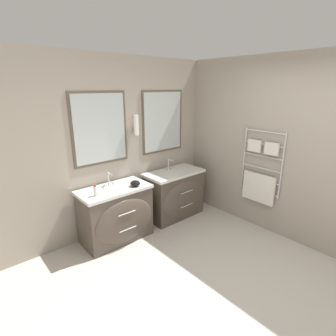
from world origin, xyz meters
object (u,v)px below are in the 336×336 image
object	(u,v)px
vanity_left	(117,214)
toiletry_bottle	(95,191)
amenity_bowl	(135,183)
vanity_right	(175,194)

from	to	relation	value
vanity_left	toiletry_bottle	size ratio (longest dim) A/B	6.47
vanity_left	amenity_bowl	world-z (taller)	amenity_bowl
toiletry_bottle	amenity_bowl	world-z (taller)	toiletry_bottle
vanity_right	toiletry_bottle	xyz separation A→B (m)	(-1.45, -0.05, 0.46)
amenity_bowl	vanity_left	bearing A→B (deg)	158.93
toiletry_bottle	amenity_bowl	bearing A→B (deg)	-4.83
amenity_bowl	toiletry_bottle	bearing A→B (deg)	175.17
toiletry_bottle	amenity_bowl	size ratio (longest dim) A/B	1.10
vanity_left	vanity_right	size ratio (longest dim) A/B	1.00
toiletry_bottle	amenity_bowl	distance (m)	0.59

